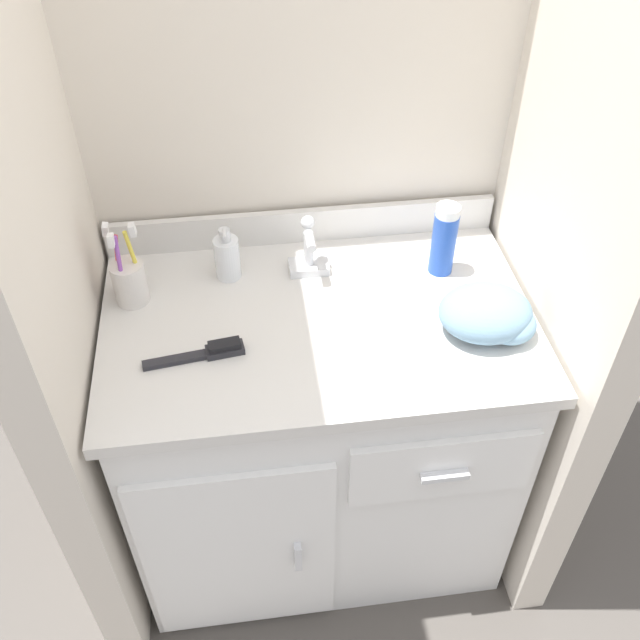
{
  "coord_description": "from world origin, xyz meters",
  "views": [
    {
      "loc": [
        -0.14,
        -1.09,
        1.81
      ],
      "look_at": [
        0.0,
        -0.03,
        0.81
      ],
      "focal_mm": 40.0,
      "sensor_mm": 36.0,
      "label": 1
    }
  ],
  "objects_px": {
    "hairbrush": "(208,352)",
    "hand_towel": "(490,315)",
    "shaving_cream_can": "(444,240)",
    "toothbrush_cup": "(129,280)",
    "soap_dispenser": "(227,257)"
  },
  "relations": [
    {
      "from": "soap_dispenser",
      "to": "hand_towel",
      "type": "bearing_deg",
      "value": -25.6
    },
    {
      "from": "shaving_cream_can",
      "to": "toothbrush_cup",
      "type": "bearing_deg",
      "value": -178.97
    },
    {
      "from": "toothbrush_cup",
      "to": "hand_towel",
      "type": "bearing_deg",
      "value": -14.92
    },
    {
      "from": "toothbrush_cup",
      "to": "hairbrush",
      "type": "relative_size",
      "value": 0.94
    },
    {
      "from": "toothbrush_cup",
      "to": "soap_dispenser",
      "type": "xyz_separation_m",
      "value": [
        0.21,
        0.06,
        -0.0
      ]
    },
    {
      "from": "soap_dispenser",
      "to": "shaving_cream_can",
      "type": "height_order",
      "value": "shaving_cream_can"
    },
    {
      "from": "shaving_cream_can",
      "to": "hairbrush",
      "type": "distance_m",
      "value": 0.57
    },
    {
      "from": "hairbrush",
      "to": "hand_towel",
      "type": "xyz_separation_m",
      "value": [
        0.57,
        -0.0,
        0.03
      ]
    },
    {
      "from": "toothbrush_cup",
      "to": "shaving_cream_can",
      "type": "bearing_deg",
      "value": 1.03
    },
    {
      "from": "toothbrush_cup",
      "to": "hairbrush",
      "type": "bearing_deg",
      "value": -50.44
    },
    {
      "from": "toothbrush_cup",
      "to": "shaving_cream_can",
      "type": "relative_size",
      "value": 1.12
    },
    {
      "from": "hand_towel",
      "to": "hairbrush",
      "type": "bearing_deg",
      "value": 179.76
    },
    {
      "from": "toothbrush_cup",
      "to": "hairbrush",
      "type": "distance_m",
      "value": 0.25
    },
    {
      "from": "shaving_cream_can",
      "to": "soap_dispenser",
      "type": "bearing_deg",
      "value": 174.81
    },
    {
      "from": "shaving_cream_can",
      "to": "hairbrush",
      "type": "height_order",
      "value": "shaving_cream_can"
    }
  ]
}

